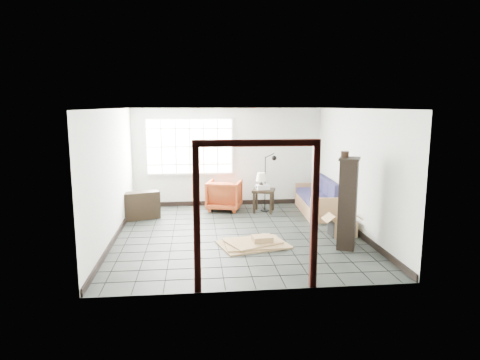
{
  "coord_description": "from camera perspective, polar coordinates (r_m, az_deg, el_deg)",
  "views": [
    {
      "loc": [
        -0.85,
        -8.56,
        2.66
      ],
      "look_at": [
        0.08,
        0.3,
        1.11
      ],
      "focal_mm": 32.0,
      "sensor_mm": 36.0,
      "label": 1
    }
  ],
  "objects": [
    {
      "name": "floor_lamp",
      "position": [
        10.81,
        3.94,
        -0.05
      ],
      "size": [
        0.39,
        0.28,
        1.49
      ],
      "rotation": [
        0.0,
        0.0,
        -0.04
      ],
      "color": "black",
      "rests_on": "ground"
    },
    {
      "name": "table_lamp",
      "position": [
        10.74,
        2.85,
        0.31
      ],
      "size": [
        0.34,
        0.34,
        0.42
      ],
      "rotation": [
        0.0,
        0.0,
        -0.33
      ],
      "color": "black",
      "rests_on": "side_table"
    },
    {
      "name": "room_shell",
      "position": [
        8.69,
        -0.32,
        3.41
      ],
      "size": [
        5.02,
        5.52,
        2.61
      ],
      "color": "silver",
      "rests_on": "ground"
    },
    {
      "name": "pot",
      "position": [
        8.12,
        13.81,
        3.35
      ],
      "size": [
        0.15,
        0.15,
        0.11
      ],
      "rotation": [
        0.0,
        0.0,
        0.04
      ],
      "color": "black",
      "rests_on": "tall_shelf"
    },
    {
      "name": "window_panel",
      "position": [
        11.32,
        -6.73,
        4.45
      ],
      "size": [
        2.32,
        0.08,
        1.52
      ],
      "color": "silver",
      "rests_on": "ground"
    },
    {
      "name": "open_box",
      "position": [
        9.15,
        13.5,
        -6.2
      ],
      "size": [
        0.83,
        0.43,
        0.46
      ],
      "rotation": [
        0.0,
        0.0,
        0.03
      ],
      "color": "olive",
      "rests_on": "ground"
    },
    {
      "name": "doorway_trim",
      "position": [
        6.06,
        2.22,
        -2.31
      ],
      "size": [
        1.8,
        0.08,
        2.2
      ],
      "color": "#37110C",
      "rests_on": "ground"
    },
    {
      "name": "armchair",
      "position": [
        11.02,
        -2.1,
        -1.82
      ],
      "size": [
        1.0,
        0.96,
        0.85
      ],
      "primitive_type": "imported",
      "rotation": [
        0.0,
        0.0,
        2.88
      ],
      "color": "maroon",
      "rests_on": "ground"
    },
    {
      "name": "cardboard_pile",
      "position": [
        8.34,
        1.97,
        -8.37
      ],
      "size": [
        1.47,
        1.2,
        0.19
      ],
      "rotation": [
        0.0,
        0.0,
        0.21
      ],
      "color": "olive",
      "rests_on": "ground"
    },
    {
      "name": "ground",
      "position": [
        9.01,
        -0.29,
        -7.28
      ],
      "size": [
        5.5,
        5.5,
        0.0
      ],
      "primitive_type": "plane",
      "color": "black",
      "rests_on": "ground"
    },
    {
      "name": "projector",
      "position": [
        10.78,
        3.03,
        -0.93
      ],
      "size": [
        0.34,
        0.28,
        0.11
      ],
      "rotation": [
        0.0,
        0.0,
        0.1
      ],
      "color": "silver",
      "rests_on": "side_table"
    },
    {
      "name": "side_table",
      "position": [
        10.79,
        3.17,
        -1.78
      ],
      "size": [
        0.66,
        0.66,
        0.58
      ],
      "rotation": [
        0.0,
        0.0,
        -0.3
      ],
      "color": "black",
      "rests_on": "ground"
    },
    {
      "name": "console_shelf",
      "position": [
        10.41,
        -13.01,
        -3.31
      ],
      "size": [
        0.9,
        0.57,
        0.65
      ],
      "rotation": [
        0.0,
        0.0,
        0.32
      ],
      "color": "black",
      "rests_on": "ground"
    },
    {
      "name": "tall_shelf",
      "position": [
        8.22,
        14.17,
        -2.95
      ],
      "size": [
        0.52,
        0.57,
        1.72
      ],
      "rotation": [
        0.0,
        0.0,
        -0.43
      ],
      "color": "black",
      "rests_on": "ground"
    },
    {
      "name": "futon_sofa",
      "position": [
        10.88,
        10.52,
        -2.71
      ],
      "size": [
        0.85,
        2.01,
        0.87
      ],
      "rotation": [
        0.0,
        0.0,
        -0.06
      ],
      "color": "#946643",
      "rests_on": "ground"
    }
  ]
}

